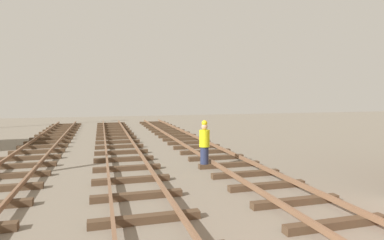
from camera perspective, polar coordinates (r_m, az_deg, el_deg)
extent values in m
cube|color=#4C3826|center=(7.90, 24.12, -16.44)|extent=(2.50, 0.24, 0.18)
cube|color=#4C3826|center=(9.02, 17.86, -13.58)|extent=(2.50, 0.24, 0.18)
cube|color=#4C3826|center=(10.24, 13.14, -11.27)|extent=(2.50, 0.24, 0.18)
cube|color=#4C3826|center=(11.52, 9.49, -9.41)|extent=(2.50, 0.24, 0.18)
cube|color=#4C3826|center=(12.85, 6.62, -7.90)|extent=(2.50, 0.24, 0.18)
cube|color=#4C3826|center=(14.21, 4.31, -6.66)|extent=(2.50, 0.24, 0.18)
cube|color=#4C3826|center=(15.60, 2.41, -5.63)|extent=(2.50, 0.24, 0.18)
cube|color=#4C3826|center=(17.00, 0.83, -4.76)|extent=(2.50, 0.24, 0.18)
cube|color=#4C3826|center=(18.42, -0.51, -4.03)|extent=(2.50, 0.24, 0.18)
cube|color=#4C3826|center=(19.84, -1.65, -3.40)|extent=(2.50, 0.24, 0.18)
cube|color=#4C3826|center=(21.28, -2.64, -2.85)|extent=(2.50, 0.24, 0.18)
cube|color=#4C3826|center=(22.73, -3.50, -2.37)|extent=(2.50, 0.24, 0.18)
cube|color=#4C3826|center=(24.18, -4.25, -1.95)|extent=(2.50, 0.24, 0.18)
cube|color=#4C3826|center=(25.63, -4.93, -1.58)|extent=(2.50, 0.24, 0.18)
cube|color=#4C3826|center=(27.09, -5.52, -1.24)|extent=(2.50, 0.24, 0.18)
cube|color=#4C3826|center=(28.55, -6.06, -0.94)|extent=(2.50, 0.24, 0.18)
cube|color=#4C3826|center=(30.02, -6.55, -0.67)|extent=(2.50, 0.24, 0.18)
cube|color=#4C3826|center=(31.49, -6.99, -0.43)|extent=(2.50, 0.24, 0.18)
cube|color=#4C3826|center=(7.59, -8.20, -16.96)|extent=(2.50, 0.24, 0.18)
cube|color=#4C3826|center=(9.19, -9.66, -13.08)|extent=(2.50, 0.24, 0.18)
cube|color=#4C3826|center=(10.82, -10.65, -10.36)|extent=(2.50, 0.24, 0.18)
cube|color=#4C3826|center=(12.47, -11.38, -8.35)|extent=(2.50, 0.24, 0.18)
cube|color=#4C3826|center=(14.13, -11.92, -6.81)|extent=(2.50, 0.24, 0.18)
cube|color=#4C3826|center=(15.80, -12.35, -5.60)|extent=(2.50, 0.24, 0.18)
cube|color=#4C3826|center=(17.48, -12.70, -4.62)|extent=(2.50, 0.24, 0.18)
cube|color=#4C3826|center=(19.17, -12.98, -3.81)|extent=(2.50, 0.24, 0.18)
cube|color=#4C3826|center=(20.86, -13.22, -3.13)|extent=(2.50, 0.24, 0.18)
cube|color=#4C3826|center=(22.55, -13.42, -2.55)|extent=(2.50, 0.24, 0.18)
cube|color=#4C3826|center=(24.24, -13.59, -2.05)|extent=(2.50, 0.24, 0.18)
cube|color=#4C3826|center=(25.93, -13.74, -1.62)|extent=(2.50, 0.24, 0.18)
cube|color=#4C3826|center=(27.63, -13.88, -1.24)|extent=(2.50, 0.24, 0.18)
cube|color=#4C3826|center=(29.33, -13.99, -0.91)|extent=(2.50, 0.24, 0.18)
cube|color=#4C3826|center=(31.02, -14.10, -0.61)|extent=(2.50, 0.24, 0.18)
cube|color=#4C3826|center=(12.77, -29.31, -8.56)|extent=(2.50, 0.24, 0.18)
cube|color=#4C3826|center=(14.27, -27.84, -7.15)|extent=(2.50, 0.24, 0.18)
cube|color=#4C3826|center=(15.78, -26.66, -6.01)|extent=(2.50, 0.24, 0.18)
cube|color=#4C3826|center=(17.30, -25.68, -5.07)|extent=(2.50, 0.24, 0.18)
cube|color=#4C3826|center=(18.83, -24.87, -4.28)|extent=(2.50, 0.24, 0.18)
cube|color=#4C3826|center=(20.37, -24.18, -3.60)|extent=(2.50, 0.24, 0.18)
cube|color=#4C3826|center=(21.91, -23.59, -3.02)|extent=(2.50, 0.24, 0.18)
cube|color=#4C3826|center=(23.45, -23.08, -2.52)|extent=(2.50, 0.24, 0.18)
cube|color=#4C3826|center=(25.00, -22.63, -2.08)|extent=(2.50, 0.24, 0.18)
cube|color=#4C3826|center=(26.56, -22.23, -1.69)|extent=(2.50, 0.24, 0.18)
cube|color=#4C3826|center=(28.11, -21.88, -1.35)|extent=(2.50, 0.24, 0.18)
cube|color=#4C3826|center=(29.66, -21.56, -1.04)|extent=(2.50, 0.24, 0.18)
cube|color=#4C3826|center=(31.22, -21.28, -0.76)|extent=(2.50, 0.24, 0.18)
cylinder|color=#262D4C|center=(12.49, 2.21, -6.66)|extent=(0.32, 0.32, 0.85)
cylinder|color=yellow|center=(12.37, 2.22, -3.25)|extent=(0.40, 0.40, 0.65)
sphere|color=tan|center=(12.31, 2.22, -1.20)|extent=(0.24, 0.24, 0.24)
sphere|color=yellow|center=(12.30, 2.23, -0.55)|extent=(0.22, 0.22, 0.22)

